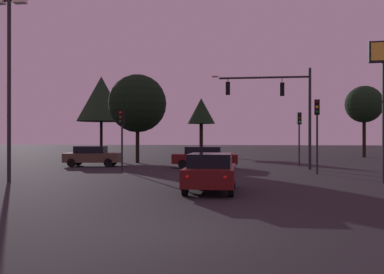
{
  "coord_description": "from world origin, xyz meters",
  "views": [
    {
      "loc": [
        1.15,
        -8.68,
        2.14
      ],
      "look_at": [
        -1.99,
        21.41,
        2.2
      ],
      "focal_mm": 37.09,
      "sensor_mm": 36.0,
      "label": 1
    }
  ],
  "objects_px": {
    "parking_lot_lamp_post": "(9,68)",
    "traffic_light_median": "(122,128)",
    "traffic_light_corner_right": "(317,121)",
    "store_sign_illuminated": "(384,79)",
    "traffic_light_corner_left": "(299,128)",
    "car_crossing_left": "(205,157)",
    "tree_center_horizon": "(201,111)",
    "car_nearside_lane": "(211,172)",
    "tree_right_cluster": "(101,99)",
    "tree_left_far": "(364,105)",
    "car_crossing_right": "(92,156)",
    "traffic_signal_mast_arm": "(280,100)",
    "tree_behind_sign": "(138,104)"
  },
  "relations": [
    {
      "from": "parking_lot_lamp_post",
      "to": "traffic_light_median",
      "type": "bearing_deg",
      "value": 60.95
    },
    {
      "from": "traffic_light_corner_right",
      "to": "store_sign_illuminated",
      "type": "height_order",
      "value": "store_sign_illuminated"
    },
    {
      "from": "traffic_light_median",
      "to": "traffic_light_corner_left",
      "type": "bearing_deg",
      "value": 26.17
    },
    {
      "from": "car_crossing_left",
      "to": "tree_center_horizon",
      "type": "relative_size",
      "value": 0.67
    },
    {
      "from": "traffic_light_corner_right",
      "to": "store_sign_illuminated",
      "type": "xyz_separation_m",
      "value": [
        2.15,
        -4.58,
        1.8
      ]
    },
    {
      "from": "traffic_light_median",
      "to": "tree_center_horizon",
      "type": "xyz_separation_m",
      "value": [
        3.21,
        23.49,
        2.58
      ]
    },
    {
      "from": "store_sign_illuminated",
      "to": "tree_center_horizon",
      "type": "height_order",
      "value": "tree_center_horizon"
    },
    {
      "from": "car_nearside_lane",
      "to": "car_crossing_left",
      "type": "xyz_separation_m",
      "value": [
        -1.11,
        12.25,
        0.0
      ]
    },
    {
      "from": "tree_right_cluster",
      "to": "tree_left_far",
      "type": "bearing_deg",
      "value": 9.3
    },
    {
      "from": "traffic_light_median",
      "to": "car_crossing_right",
      "type": "bearing_deg",
      "value": 130.55
    },
    {
      "from": "traffic_light_corner_left",
      "to": "traffic_signal_mast_arm",
      "type": "bearing_deg",
      "value": -118.88
    },
    {
      "from": "traffic_light_corner_right",
      "to": "car_crossing_right",
      "type": "relative_size",
      "value": 1.03
    },
    {
      "from": "tree_left_far",
      "to": "car_crossing_right",
      "type": "bearing_deg",
      "value": -146.2
    },
    {
      "from": "car_crossing_right",
      "to": "parking_lot_lamp_post",
      "type": "xyz_separation_m",
      "value": [
        -0.27,
        -10.64,
        4.73
      ]
    },
    {
      "from": "traffic_light_corner_right",
      "to": "tree_center_horizon",
      "type": "relative_size",
      "value": 0.63
    },
    {
      "from": "traffic_light_corner_left",
      "to": "tree_left_far",
      "type": "bearing_deg",
      "value": 57.47
    },
    {
      "from": "car_nearside_lane",
      "to": "store_sign_illuminated",
      "type": "xyz_separation_m",
      "value": [
        7.97,
        3.72,
        4.12
      ]
    },
    {
      "from": "traffic_light_corner_right",
      "to": "tree_right_cluster",
      "type": "distance_m",
      "value": 25.44
    },
    {
      "from": "traffic_light_corner_right",
      "to": "tree_center_horizon",
      "type": "bearing_deg",
      "value": 110.03
    },
    {
      "from": "traffic_light_corner_left",
      "to": "tree_left_far",
      "type": "height_order",
      "value": "tree_left_far"
    },
    {
      "from": "tree_behind_sign",
      "to": "tree_right_cluster",
      "type": "distance_m",
      "value": 9.59
    },
    {
      "from": "traffic_light_corner_left",
      "to": "tree_behind_sign",
      "type": "xyz_separation_m",
      "value": [
        -13.15,
        2.54,
        2.19
      ]
    },
    {
      "from": "tree_behind_sign",
      "to": "traffic_signal_mast_arm",
      "type": "bearing_deg",
      "value": -26.89
    },
    {
      "from": "traffic_light_corner_right",
      "to": "car_crossing_left",
      "type": "height_order",
      "value": "traffic_light_corner_right"
    },
    {
      "from": "store_sign_illuminated",
      "to": "tree_behind_sign",
      "type": "distance_m",
      "value": 20.56
    },
    {
      "from": "parking_lot_lamp_post",
      "to": "tree_behind_sign",
      "type": "height_order",
      "value": "parking_lot_lamp_post"
    },
    {
      "from": "traffic_signal_mast_arm",
      "to": "tree_right_cluster",
      "type": "distance_m",
      "value": 21.77
    },
    {
      "from": "traffic_signal_mast_arm",
      "to": "car_nearside_lane",
      "type": "distance_m",
      "value": 13.05
    },
    {
      "from": "traffic_light_median",
      "to": "parking_lot_lamp_post",
      "type": "bearing_deg",
      "value": -119.05
    },
    {
      "from": "car_crossing_right",
      "to": "car_nearside_lane",
      "type": "bearing_deg",
      "value": -53.52
    },
    {
      "from": "tree_left_far",
      "to": "tree_center_horizon",
      "type": "distance_m",
      "value": 18.5
    },
    {
      "from": "car_nearside_lane",
      "to": "tree_center_horizon",
      "type": "bearing_deg",
      "value": 95.29
    },
    {
      "from": "traffic_signal_mast_arm",
      "to": "traffic_light_median",
      "type": "relative_size",
      "value": 1.76
    },
    {
      "from": "parking_lot_lamp_post",
      "to": "car_nearside_lane",
      "type": "bearing_deg",
      "value": -13.56
    },
    {
      "from": "car_crossing_right",
      "to": "tree_right_cluster",
      "type": "relative_size",
      "value": 0.49
    },
    {
      "from": "car_crossing_right",
      "to": "store_sign_illuminated",
      "type": "bearing_deg",
      "value": -27.88
    },
    {
      "from": "car_crossing_left",
      "to": "tree_right_cluster",
      "type": "height_order",
      "value": "tree_right_cluster"
    },
    {
      "from": "tree_center_horizon",
      "to": "traffic_light_corner_right",
      "type": "bearing_deg",
      "value": -69.97
    },
    {
      "from": "traffic_light_median",
      "to": "tree_right_cluster",
      "type": "distance_m",
      "value": 17.78
    },
    {
      "from": "traffic_light_corner_left",
      "to": "traffic_light_corner_right",
      "type": "xyz_separation_m",
      "value": [
        -0.05,
        -6.68,
        0.22
      ]
    },
    {
      "from": "traffic_light_median",
      "to": "parking_lot_lamp_post",
      "type": "relative_size",
      "value": 0.44
    },
    {
      "from": "car_crossing_left",
      "to": "tree_right_cluster",
      "type": "xyz_separation_m",
      "value": [
        -11.94,
        12.81,
        5.48
      ]
    },
    {
      "from": "parking_lot_lamp_post",
      "to": "car_crossing_right",
      "type": "bearing_deg",
      "value": 88.56
    },
    {
      "from": "traffic_light_median",
      "to": "tree_behind_sign",
      "type": "bearing_deg",
      "value": 97.09
    },
    {
      "from": "tree_behind_sign",
      "to": "tree_center_horizon",
      "type": "relative_size",
      "value": 1.08
    },
    {
      "from": "tree_center_horizon",
      "to": "car_crossing_right",
      "type": "bearing_deg",
      "value": -108.78
    },
    {
      "from": "store_sign_illuminated",
      "to": "tree_behind_sign",
      "type": "relative_size",
      "value": 0.88
    },
    {
      "from": "car_crossing_right",
      "to": "tree_behind_sign",
      "type": "bearing_deg",
      "value": 62.17
    },
    {
      "from": "tree_center_horizon",
      "to": "tree_behind_sign",
      "type": "bearing_deg",
      "value": -105.85
    },
    {
      "from": "traffic_light_corner_left",
      "to": "parking_lot_lamp_post",
      "type": "relative_size",
      "value": 0.46
    }
  ]
}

